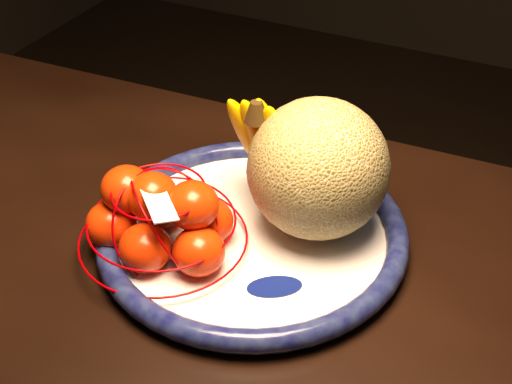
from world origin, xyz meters
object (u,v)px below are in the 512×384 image
at_px(fruit_bowl, 252,233).
at_px(banana_bunch, 268,140).
at_px(mandarin_bag, 162,219).
at_px(cantaloupe, 318,169).

height_order(fruit_bowl, banana_bunch, banana_bunch).
bearing_deg(fruit_bowl, banana_bunch, 101.76).
bearing_deg(mandarin_bag, cantaloupe, 38.07).
height_order(cantaloupe, mandarin_bag, cantaloupe).
bearing_deg(fruit_bowl, mandarin_bag, -141.84).
relative_size(fruit_bowl, cantaloupe, 2.24).
xyz_separation_m(fruit_bowl, banana_bunch, (-0.02, 0.08, 0.08)).
bearing_deg(banana_bunch, mandarin_bag, -114.09).
xyz_separation_m(fruit_bowl, cantaloupe, (0.06, 0.05, 0.08)).
distance_m(fruit_bowl, mandarin_bag, 0.11).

